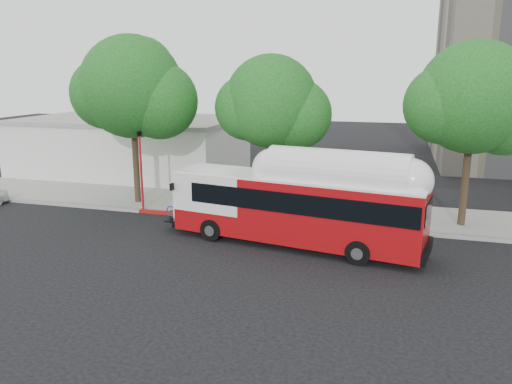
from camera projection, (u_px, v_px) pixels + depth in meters
The scene contains 10 objects.
ground at pixel (259, 249), 22.21m from camera, with size 120.00×120.00×0.00m, color black.
sidewalk at pixel (290, 209), 28.27m from camera, with size 60.00×5.00×0.15m, color gray.
curb_strip at pixel (279, 222), 25.84m from camera, with size 60.00×0.30×0.15m, color gray.
red_curb_segment at pixel (224, 218), 26.63m from camera, with size 10.00×0.32×0.16m, color maroon.
street_tree_left at pixel (140, 91), 28.10m from camera, with size 6.67×5.80×9.74m.
street_tree_mid at pixel (279, 106), 26.64m from camera, with size 5.75×5.00×8.62m.
street_tree_right at pixel (483, 102), 23.73m from camera, with size 6.21×5.40×9.18m.
low_commercial_bldg at pixel (133, 145), 38.49m from camera, with size 16.20×10.20×4.25m.
transit_bus at pixel (297, 209), 22.27m from camera, with size 12.41×4.38×3.62m.
signal_pole at pixel (141, 171), 27.59m from camera, with size 0.13×0.43×4.52m.
Camera 1 is at (5.55, -20.24, 7.67)m, focal length 35.00 mm.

